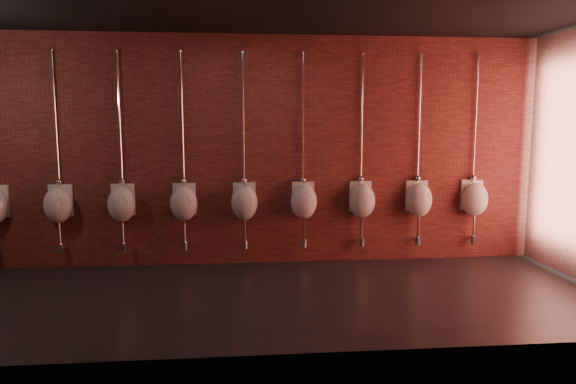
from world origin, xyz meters
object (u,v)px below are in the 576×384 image
at_px(urinal_1, 58,204).
at_px(urinal_2, 122,203).
at_px(urinal_4, 244,201).
at_px(urinal_5, 304,200).
at_px(urinal_6, 362,200).
at_px(urinal_3, 184,202).
at_px(urinal_8, 475,198).
at_px(urinal_7, 419,199).

relative_size(urinal_1, urinal_2, 1.00).
bearing_deg(urinal_4, urinal_5, 0.00).
xyz_separation_m(urinal_2, urinal_6, (3.34, 0.00, 0.00)).
bearing_deg(urinal_3, urinal_8, 0.00).
relative_size(urinal_4, urinal_6, 1.00).
xyz_separation_m(urinal_5, urinal_8, (2.50, 0.00, 0.00)).
bearing_deg(urinal_4, urinal_3, 180.00).
xyz_separation_m(urinal_2, urinal_7, (4.17, 0.00, 0.00)).
bearing_deg(urinal_1, urinal_4, 0.00).
relative_size(urinal_2, urinal_4, 1.00).
distance_m(urinal_3, urinal_7, 3.34).
distance_m(urinal_3, urinal_8, 4.17).
relative_size(urinal_2, urinal_3, 1.00).
relative_size(urinal_3, urinal_7, 1.00).
bearing_deg(urinal_4, urinal_6, 0.00).
distance_m(urinal_2, urinal_7, 4.17).
xyz_separation_m(urinal_2, urinal_8, (5.00, 0.00, 0.00)).
distance_m(urinal_2, urinal_3, 0.83).
height_order(urinal_4, urinal_8, same).
height_order(urinal_6, urinal_8, same).
relative_size(urinal_3, urinal_5, 1.00).
distance_m(urinal_4, urinal_7, 2.50).
xyz_separation_m(urinal_4, urinal_5, (0.83, 0.00, 0.00)).
bearing_deg(urinal_4, urinal_7, 0.00).
height_order(urinal_4, urinal_5, same).
relative_size(urinal_2, urinal_8, 1.00).
height_order(urinal_7, urinal_8, same).
bearing_deg(urinal_4, urinal_1, 180.00).
distance_m(urinal_5, urinal_6, 0.83).
xyz_separation_m(urinal_4, urinal_7, (2.50, 0.00, 0.00)).
bearing_deg(urinal_8, urinal_5, 180.00).
bearing_deg(urinal_3, urinal_5, 0.00).
bearing_deg(urinal_2, urinal_8, 0.00).
relative_size(urinal_3, urinal_4, 1.00).
height_order(urinal_1, urinal_3, same).
bearing_deg(urinal_7, urinal_2, 180.00).
distance_m(urinal_1, urinal_3, 1.67).
xyz_separation_m(urinal_4, urinal_6, (1.67, 0.00, 0.00)).
relative_size(urinal_5, urinal_7, 1.00).
distance_m(urinal_1, urinal_4, 2.50).
bearing_deg(urinal_2, urinal_4, 0.00).
distance_m(urinal_4, urinal_8, 3.34).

